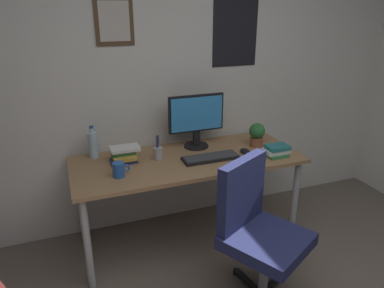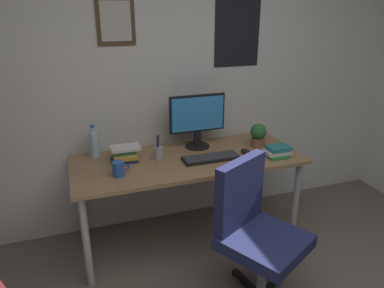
{
  "view_description": "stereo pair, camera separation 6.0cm",
  "coord_description": "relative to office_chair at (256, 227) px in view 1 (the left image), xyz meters",
  "views": [
    {
      "loc": [
        -0.89,
        -0.67,
        1.81
      ],
      "look_at": [
        -0.03,
        1.61,
        0.87
      ],
      "focal_mm": 33.79,
      "sensor_mm": 36.0,
      "label": 1
    },
    {
      "loc": [
        -0.83,
        -0.69,
        1.81
      ],
      "look_at": [
        -0.03,
        1.61,
        0.87
      ],
      "focal_mm": 33.79,
      "sensor_mm": 36.0,
      "label": 2
    }
  ],
  "objects": [
    {
      "name": "coffee_mug_near",
      "position": [
        -0.73,
        0.6,
        0.25
      ],
      "size": [
        0.12,
        0.08,
        0.1
      ],
      "color": "#2659B2",
      "rests_on": "desk"
    },
    {
      "name": "book_stack_left",
      "position": [
        0.48,
        0.55,
        0.23
      ],
      "size": [
        0.19,
        0.15,
        0.08
      ],
      "color": "#33723F",
      "rests_on": "desk"
    },
    {
      "name": "water_bottle",
      "position": [
        -0.85,
        1.0,
        0.3
      ],
      "size": [
        0.07,
        0.07,
        0.25
      ],
      "color": "silver",
      "rests_on": "desk"
    },
    {
      "name": "keyboard",
      "position": [
        -0.03,
        0.66,
        0.21
      ],
      "size": [
        0.43,
        0.15,
        0.03
      ],
      "color": "black",
      "rests_on": "desk"
    },
    {
      "name": "desk",
      "position": [
        -0.19,
        0.74,
        0.12
      ],
      "size": [
        1.73,
        0.71,
        0.72
      ],
      "color": "#936D47",
      "rests_on": "ground_plane"
    },
    {
      "name": "potted_plant",
      "position": [
        0.43,
        0.78,
        0.3
      ],
      "size": [
        0.13,
        0.13,
        0.2
      ],
      "color": "brown",
      "rests_on": "desk"
    },
    {
      "name": "pen_cup",
      "position": [
        -0.4,
        0.8,
        0.25
      ],
      "size": [
        0.07,
        0.07,
        0.2
      ],
      "color": "#9EA0A5",
      "rests_on": "desk"
    },
    {
      "name": "office_chair",
      "position": [
        0.0,
        0.0,
        0.0
      ],
      "size": [
        0.62,
        0.62,
        0.95
      ],
      "color": "#1E234C",
      "rests_on": "ground_plane"
    },
    {
      "name": "wall_back",
      "position": [
        -0.15,
        1.18,
        0.77
      ],
      "size": [
        4.4,
        0.1,
        2.6
      ],
      "color": "silver",
      "rests_on": "ground_plane"
    },
    {
      "name": "book_stack_right",
      "position": [
        -0.65,
        0.84,
        0.25
      ],
      "size": [
        0.22,
        0.16,
        0.11
      ],
      "color": "navy",
      "rests_on": "desk"
    },
    {
      "name": "monitor",
      "position": [
        -0.04,
        0.94,
        0.43
      ],
      "size": [
        0.46,
        0.2,
        0.43
      ],
      "color": "black",
      "rests_on": "desk"
    },
    {
      "name": "computer_mouse",
      "position": [
        0.27,
        0.67,
        0.21
      ],
      "size": [
        0.06,
        0.11,
        0.04
      ],
      "color": "black",
      "rests_on": "desk"
    }
  ]
}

